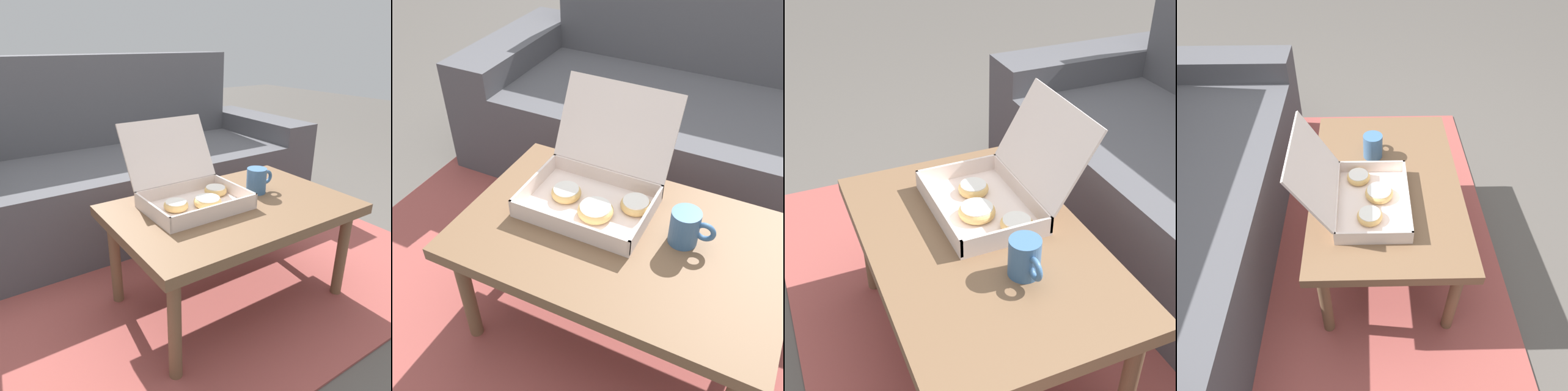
# 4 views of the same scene
# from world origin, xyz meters

# --- Properties ---
(ground_plane) EXTENTS (12.00, 12.00, 0.00)m
(ground_plane) POSITION_xyz_m (0.00, 0.00, 0.00)
(ground_plane) COLOR #514C47
(area_rug) EXTENTS (2.27, 1.96, 0.01)m
(area_rug) POSITION_xyz_m (0.00, 0.30, 0.01)
(area_rug) COLOR #994742
(area_rug) RESTS_ON ground_plane
(coffee_table) EXTENTS (0.93, 0.59, 0.43)m
(coffee_table) POSITION_xyz_m (0.00, -0.15, 0.39)
(coffee_table) COLOR brown
(coffee_table) RESTS_ON ground_plane
(pastry_box) EXTENTS (0.38, 0.41, 0.30)m
(pastry_box) POSITION_xyz_m (-0.12, -0.04, 0.49)
(pastry_box) COLOR silver
(pastry_box) RESTS_ON coffee_table
(coffee_mug) EXTENTS (0.13, 0.08, 0.10)m
(coffee_mug) POSITION_xyz_m (0.17, -0.10, 0.49)
(coffee_mug) COLOR #3D6693
(coffee_mug) RESTS_ON coffee_table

